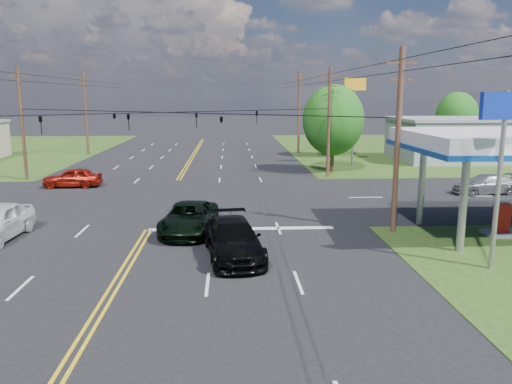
{
  "coord_description": "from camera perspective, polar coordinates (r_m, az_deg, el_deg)",
  "views": [
    {
      "loc": [
        4.41,
        -22.14,
        7.12
      ],
      "look_at": [
        5.89,
        6.0,
        1.65
      ],
      "focal_mm": 35.0,
      "sensor_mm": 36.0,
      "label": 1
    }
  ],
  "objects": [
    {
      "name": "power_lines",
      "position": [
        32.47,
        -11.12,
        13.4
      ],
      "size": [
        26.04,
        100.0,
        0.64
      ],
      "color": "black",
      "rests_on": "ground"
    },
    {
      "name": "pole_se",
      "position": [
        26.65,
        15.88,
        5.82
      ],
      "size": [
        1.6,
        0.28,
        9.5
      ],
      "color": "#472A1E",
      "rests_on": "ground"
    },
    {
      "name": "pole_left_far",
      "position": [
        64.56,
        -18.88,
        8.67
      ],
      "size": [
        1.6,
        0.28,
        10.0
      ],
      "color": "#472A1E",
      "rests_on": "ground"
    },
    {
      "name": "span_wire_signals",
      "position": [
        34.44,
        -10.5,
        8.93
      ],
      "size": [
        26.0,
        18.0,
        1.13
      ],
      "color": "black",
      "rests_on": "ground"
    },
    {
      "name": "pole_ne",
      "position": [
        44.04,
        8.32,
        8.0
      ],
      "size": [
        1.6,
        0.28,
        9.5
      ],
      "color": "#472A1E",
      "rests_on": "ground"
    },
    {
      "name": "tree_far_r",
      "position": [
        70.68,
        21.97,
        8.11
      ],
      "size": [
        5.32,
        5.32,
        7.63
      ],
      "color": "#472A1E",
      "rests_on": "ground"
    },
    {
      "name": "retail_ne",
      "position": [
        60.08,
        22.32,
        5.47
      ],
      "size": [
        14.0,
        10.0,
        4.4
      ],
      "primitive_type": "cube",
      "color": "gray",
      "rests_on": "ground"
    },
    {
      "name": "ground",
      "position": [
        35.15,
        -10.16,
        -0.88
      ],
      "size": [
        280.0,
        280.0,
        0.0
      ],
      "primitive_type": "plane",
      "color": "black",
      "rests_on": "ground"
    },
    {
      "name": "pickup_dkgreen",
      "position": [
        26.5,
        -7.64,
        -2.97
      ],
      "size": [
        3.1,
        5.8,
        1.55
      ],
      "primitive_type": "imported",
      "rotation": [
        0.0,
        0.0,
        -0.1
      ],
      "color": "black",
      "rests_on": "ground"
    },
    {
      "name": "tree_right_a",
      "position": [
        47.18,
        8.81,
        8.12
      ],
      "size": [
        5.7,
        5.7,
        8.18
      ],
      "color": "#472A1E",
      "rests_on": "ground"
    },
    {
      "name": "sedan_red",
      "position": [
        41.86,
        -20.24,
        1.56
      ],
      "size": [
        4.49,
        1.89,
        1.51
      ],
      "primitive_type": "imported",
      "rotation": [
        0.0,
        0.0,
        -1.55
      ],
      "color": "maroon",
      "rests_on": "ground"
    },
    {
      "name": "polesign_ne",
      "position": [
        52.07,
        11.18,
        10.64
      ],
      "size": [
        2.41,
        0.88,
        8.83
      ],
      "color": "#A5A5AA",
      "rests_on": "ground"
    },
    {
      "name": "pole_right_far",
      "position": [
        62.76,
        4.92,
        9.16
      ],
      "size": [
        1.6,
        0.28,
        10.0
      ],
      "color": "#472A1E",
      "rests_on": "ground"
    },
    {
      "name": "tree_right_b",
      "position": [
        59.45,
        8.81,
        8.06
      ],
      "size": [
        4.94,
        4.94,
        7.09
      ],
      "color": "#472A1E",
      "rests_on": "ground"
    },
    {
      "name": "pole_nw",
      "position": [
        46.57,
        -25.17,
        7.24
      ],
      "size": [
        1.6,
        0.28,
        9.5
      ],
      "color": "#472A1E",
      "rests_on": "ground"
    },
    {
      "name": "polesign_se",
      "position": [
        22.17,
        26.43,
        6.14
      ],
      "size": [
        2.16,
        0.53,
        7.32
      ],
      "color": "#A5A5AA",
      "rests_on": "ground"
    },
    {
      "name": "stop_bar",
      "position": [
        27.09,
        -1.66,
        -4.26
      ],
      "size": [
        10.0,
        0.5,
        0.02
      ],
      "primitive_type": "cube",
      "color": "silver",
      "rests_on": "ground"
    },
    {
      "name": "sedan_far",
      "position": [
        40.34,
        24.74,
        0.83
      ],
      "size": [
        5.12,
        2.6,
        1.42
      ],
      "primitive_type": "imported",
      "rotation": [
        0.0,
        0.0,
        -1.44
      ],
      "color": "#A09FA4",
      "rests_on": "ground"
    },
    {
      "name": "grass_ne",
      "position": [
        73.21,
        21.78,
        4.62
      ],
      "size": [
        46.0,
        48.0,
        0.03
      ],
      "primitive_type": "cube",
      "color": "#2A4014",
      "rests_on": "ground"
    },
    {
      "name": "suv_black",
      "position": [
        22.33,
        -2.63,
        -5.4
      ],
      "size": [
        3.06,
        5.96,
        1.65
      ],
      "primitive_type": "imported",
      "rotation": [
        0.0,
        0.0,
        0.13
      ],
      "color": "black",
      "rests_on": "ground"
    }
  ]
}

